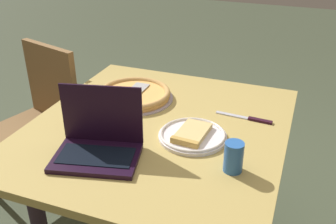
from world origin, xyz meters
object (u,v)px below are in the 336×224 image
at_px(laptop, 98,141).
at_px(drink_cup, 234,157).
at_px(dining_table, 158,148).
at_px(pizza_tray, 134,94).
at_px(chair_near, 40,116).
at_px(table_knife, 249,119).
at_px(pizza_plate, 192,135).

bearing_deg(laptop, drink_cup, -171.21).
distance_m(dining_table, drink_cup, 0.43).
xyz_separation_m(laptop, pizza_tray, (0.08, -0.46, -0.03)).
xyz_separation_m(dining_table, chair_near, (0.84, -0.29, -0.15)).
bearing_deg(table_knife, chair_near, -4.91).
distance_m(pizza_plate, pizza_tray, 0.43).
bearing_deg(pizza_tray, drink_cup, 144.71).
xyz_separation_m(dining_table, table_knife, (-0.34, -0.19, 0.11)).
xyz_separation_m(laptop, pizza_plate, (-0.28, -0.22, -0.04)).
height_order(table_knife, chair_near, chair_near).
height_order(dining_table, pizza_tray, pizza_tray).
bearing_deg(dining_table, chair_near, -18.90).
distance_m(laptop, pizza_plate, 0.36).
xyz_separation_m(laptop, drink_cup, (-0.47, -0.07, 0.00)).
xyz_separation_m(drink_cup, chair_near, (1.19, -0.48, -0.32)).
xyz_separation_m(pizza_tray, chair_near, (0.65, -0.09, -0.28)).
relative_size(laptop, chair_near, 0.38).
distance_m(table_knife, chair_near, 1.22).
bearing_deg(drink_cup, chair_near, -21.87).
relative_size(dining_table, pizza_tray, 3.07).
relative_size(dining_table, drink_cup, 10.21).
relative_size(pizza_plate, chair_near, 0.30).
height_order(dining_table, drink_cup, drink_cup).
height_order(pizza_tray, drink_cup, drink_cup).
height_order(dining_table, table_knife, table_knife).
bearing_deg(dining_table, table_knife, -151.25).
bearing_deg(pizza_plate, laptop, 38.41).
relative_size(dining_table, laptop, 3.28).
distance_m(dining_table, laptop, 0.33).
height_order(pizza_tray, table_knife, pizza_tray).
bearing_deg(chair_near, table_knife, 175.09).
xyz_separation_m(dining_table, laptop, (0.12, 0.26, 0.16)).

